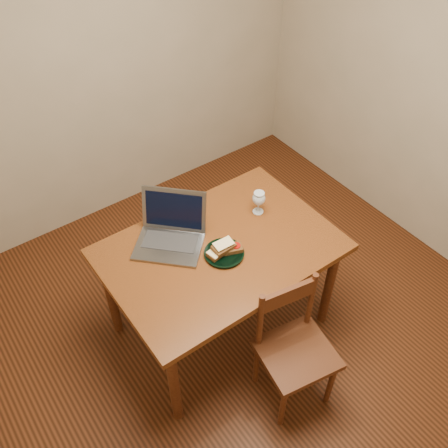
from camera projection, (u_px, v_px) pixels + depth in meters
floor at (243, 326)px, 3.33m from camera, size 3.20×3.20×0.02m
back_wall at (102, 51)px, 3.35m from camera, size 3.20×0.02×2.60m
table at (220, 257)px, 2.88m from camera, size 1.30×0.90×0.74m
chair at (295, 345)px, 2.70m from camera, size 0.45×0.43×0.42m
plate at (224, 253)px, 2.77m from camera, size 0.23×0.23×0.02m
sandwich_cheese at (217, 252)px, 2.75m from camera, size 0.12×0.08×0.04m
sandwich_tomato at (232, 248)px, 2.77m from camera, size 0.14×0.11×0.04m
sandwich_top at (224, 246)px, 2.74m from camera, size 0.13×0.08×0.04m
milk_glass at (259, 202)px, 2.98m from camera, size 0.08×0.08×0.15m
laptop at (171, 229)px, 2.83m from camera, size 0.50×0.50×0.27m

